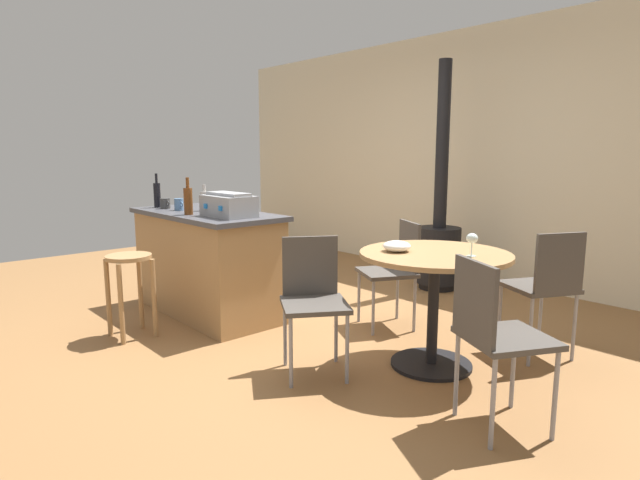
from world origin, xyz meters
TOP-DOWN VIEW (x-y plane):
  - ground_plane at (0.00, 0.00)m, footprint 8.80×8.80m
  - back_wall at (0.00, 2.71)m, footprint 8.00×0.10m
  - kitchen_island at (-0.80, -0.19)m, footprint 1.53×0.70m
  - wooden_stool at (-0.65, -0.93)m, footprint 0.33×0.33m
  - dining_table at (1.22, 0.30)m, footprint 0.96×0.96m
  - folding_chair_near at (1.89, -0.13)m, footprint 0.54×0.54m
  - folding_chair_far at (1.63, 0.97)m, footprint 0.54×0.54m
  - folding_chair_left at (0.53, 0.74)m, footprint 0.54×0.54m
  - folding_chair_right at (0.74, -0.32)m, footprint 0.55×0.55m
  - wood_stove at (0.05, 1.99)m, footprint 0.44×0.45m
  - toolbox at (-0.37, -0.22)m, footprint 0.44×0.28m
  - bottle_0 at (-0.87, -0.15)m, footprint 0.07×0.07m
  - bottle_1 at (-0.70, -0.40)m, footprint 0.07×0.07m
  - bottle_2 at (-1.41, -0.34)m, footprint 0.06×0.06m
  - cup_0 at (-1.05, -0.31)m, footprint 0.11×0.08m
  - cup_1 at (-1.27, -0.33)m, footprint 0.12×0.09m
  - wine_glass at (1.44, 0.35)m, footprint 0.07×0.07m
  - serving_bowl at (1.04, 0.14)m, footprint 0.18×0.18m

SIDE VIEW (x-z plane):
  - ground_plane at x=0.00m, z-range 0.00..0.00m
  - kitchen_island at x=-0.80m, z-range 0.00..0.89m
  - wooden_stool at x=-0.65m, z-range 0.15..0.78m
  - folding_chair_left at x=0.53m, z-range 0.07..0.92m
  - folding_chair_right at x=0.74m, z-range 0.08..0.93m
  - folding_chair_near at x=1.89m, z-range 0.08..0.96m
  - folding_chair_far at x=1.63m, z-range 0.09..0.97m
  - wood_stove at x=0.05m, z-range -0.60..1.67m
  - dining_table at x=1.22m, z-range 0.20..0.96m
  - serving_bowl at x=1.04m, z-range 0.76..0.83m
  - wine_glass at x=1.44m, z-range 0.79..0.94m
  - cup_1 at x=-1.27m, z-range 0.89..0.98m
  - cup_0 at x=-1.05m, z-range 0.89..0.99m
  - bottle_0 at x=-0.87m, z-range 0.86..1.09m
  - toolbox at x=-0.37m, z-range 0.88..1.07m
  - bottle_1 at x=-0.70m, z-range 0.85..1.15m
  - bottle_2 at x=-1.41m, z-range 0.85..1.16m
  - back_wall at x=0.00m, z-range 0.00..2.70m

